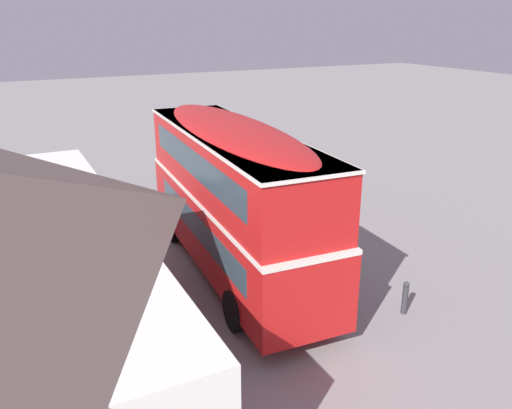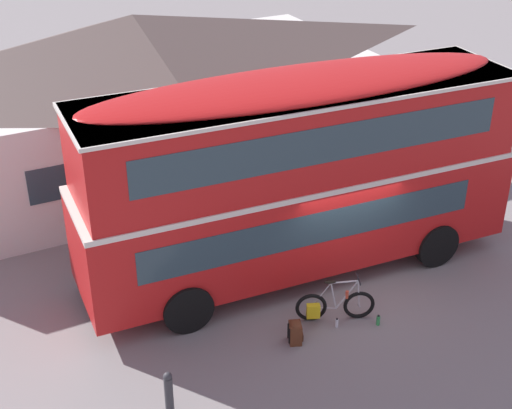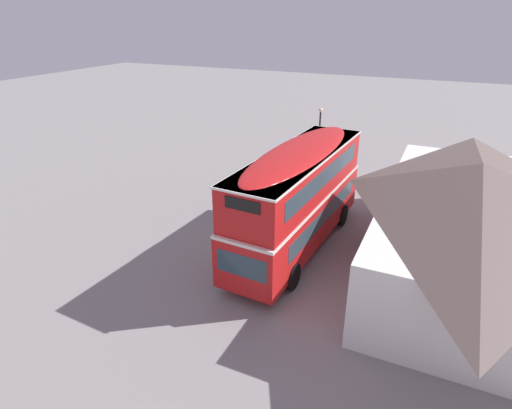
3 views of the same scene
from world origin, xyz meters
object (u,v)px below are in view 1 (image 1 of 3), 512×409
backpack_on_ground (320,265)px  double_decker_bus (233,193)px  water_bottle_clear_plastic (302,257)px  kerb_bollard (405,297)px  water_bottle_green_metal (298,246)px  touring_bicycle (295,251)px

backpack_on_ground → double_decker_bus: bearing=59.4°
water_bottle_clear_plastic → kerb_bollard: kerb_bollard is taller
double_decker_bus → backpack_on_ground: double_decker_bus is taller
backpack_on_ground → water_bottle_green_metal: 1.89m
water_bottle_green_metal → kerb_bollard: (-4.90, -0.42, 0.38)m
kerb_bollard → double_decker_bus: bearing=35.0°
double_decker_bus → kerb_bollard: 5.84m
double_decker_bus → kerb_bollard: bearing=-145.0°
water_bottle_green_metal → water_bottle_clear_plastic: bearing=157.2°
water_bottle_green_metal → backpack_on_ground: bearing=170.3°
backpack_on_ground → water_bottle_green_metal: backpack_on_ground is taller
double_decker_bus → touring_bicycle: bearing=-98.9°
touring_bicycle → water_bottle_green_metal: size_ratio=6.57×
double_decker_bus → kerb_bollard: double_decker_bus is taller
water_bottle_clear_plastic → double_decker_bus: bearing=81.1°
backpack_on_ground → water_bottle_clear_plastic: backpack_on_ground is taller
water_bottle_green_metal → touring_bicycle: bearing=142.5°
backpack_on_ground → water_bottle_clear_plastic: bearing=1.6°
water_bottle_clear_plastic → kerb_bollard: (-4.08, -0.76, 0.40)m
water_bottle_clear_plastic → touring_bicycle: bearing=80.8°
backpack_on_ground → water_bottle_green_metal: bearing=-9.7°
backpack_on_ground → water_bottle_clear_plastic: 1.05m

